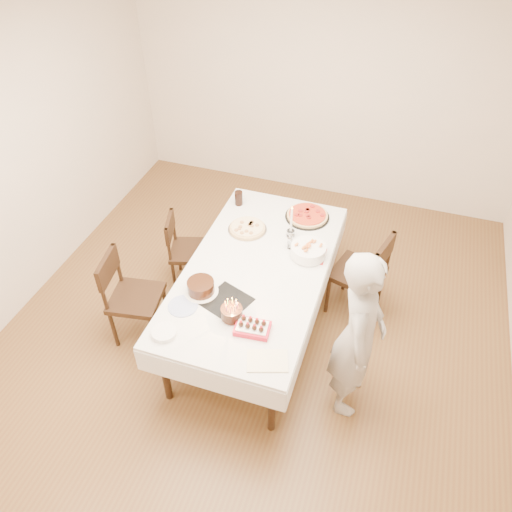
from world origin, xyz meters
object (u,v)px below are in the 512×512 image
(person, at_px, (358,336))
(taper_candle, at_px, (291,221))
(chair_right_savory, at_px, (358,273))
(chair_left_savory, at_px, (190,251))
(chair_left_dessert, at_px, (136,298))
(strawberry_box, at_px, (252,327))
(pizza_pepperoni, at_px, (307,215))
(dining_table, at_px, (256,299))
(pizza_white, at_px, (247,228))
(layer_cake, at_px, (201,287))
(pasta_bowl, at_px, (308,251))
(birthday_cake, at_px, (232,310))
(cola_glass, at_px, (239,198))

(person, distance_m, taper_candle, 1.25)
(chair_right_savory, xyz_separation_m, chair_left_savory, (-1.61, -0.14, -0.06))
(chair_left_savory, xyz_separation_m, chair_left_dessert, (-0.16, -0.78, 0.05))
(chair_left_dessert, bearing_deg, strawberry_box, 158.18)
(chair_left_dessert, height_order, taper_candle, taper_candle)
(pizza_pepperoni, xyz_separation_m, strawberry_box, (-0.05, -1.47, 0.01))
(dining_table, distance_m, chair_left_dessert, 1.05)
(dining_table, bearing_deg, person, -26.32)
(chair_left_dessert, distance_m, taper_candle, 1.51)
(person, xyz_separation_m, pizza_white, (-1.18, 0.92, 0.01))
(chair_right_savory, height_order, layer_cake, chair_right_savory)
(chair_left_savory, height_order, taper_candle, taper_candle)
(chair_right_savory, distance_m, taper_candle, 0.79)
(layer_cake, bearing_deg, person, -2.87)
(pizza_pepperoni, relative_size, layer_cake, 1.52)
(chair_right_savory, xyz_separation_m, strawberry_box, (-0.62, -1.17, 0.32))
(layer_cake, bearing_deg, chair_right_savory, 39.26)
(pasta_bowl, relative_size, strawberry_box, 1.17)
(pizza_white, xyz_separation_m, strawberry_box, (0.43, -1.11, 0.01))
(chair_left_dessert, relative_size, strawberry_box, 3.51)
(layer_cake, bearing_deg, pasta_bowl, 44.72)
(strawberry_box, bearing_deg, pizza_pepperoni, 88.14)
(chair_left_savory, bearing_deg, birthday_cake, 113.23)
(birthday_cake, bearing_deg, chair_right_savory, 53.91)
(person, relative_size, pasta_bowl, 5.07)
(chair_left_savory, distance_m, taper_candle, 1.10)
(pasta_bowl, distance_m, birthday_cake, 0.95)
(strawberry_box, bearing_deg, dining_table, 106.23)
(dining_table, bearing_deg, layer_cake, -129.09)
(chair_left_savory, relative_size, pasta_bowl, 2.66)
(chair_left_dessert, bearing_deg, pizza_pepperoni, -144.24)
(chair_left_dessert, relative_size, pizza_white, 2.54)
(dining_table, xyz_separation_m, pizza_white, (-0.24, 0.46, 0.40))
(chair_left_dessert, xyz_separation_m, person, (1.91, -0.07, 0.31))
(cola_glass, bearing_deg, birthday_cake, -72.13)
(chair_right_savory, distance_m, pasta_bowl, 0.60)
(chair_left_savory, xyz_separation_m, cola_glass, (0.36, 0.43, 0.42))
(cola_glass, xyz_separation_m, birthday_cake, (0.45, -1.40, 0.02))
(dining_table, relative_size, cola_glass, 14.95)
(chair_left_savory, height_order, person, person)
(chair_right_savory, bearing_deg, person, -66.64)
(person, distance_m, cola_glass, 1.89)
(birthday_cake, bearing_deg, pasta_bowl, 66.83)
(chair_left_dessert, distance_m, pizza_white, 1.17)
(person, bearing_deg, strawberry_box, 100.56)
(layer_cake, bearing_deg, birthday_cake, -28.59)
(person, xyz_separation_m, birthday_cake, (-0.94, -0.12, 0.07))
(chair_right_savory, xyz_separation_m, birthday_cake, (-0.80, -1.10, 0.38))
(chair_left_savory, bearing_deg, chair_left_dessert, 61.47)
(person, distance_m, pasta_bowl, 0.95)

